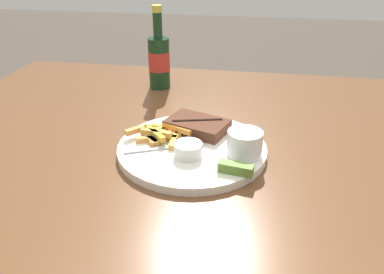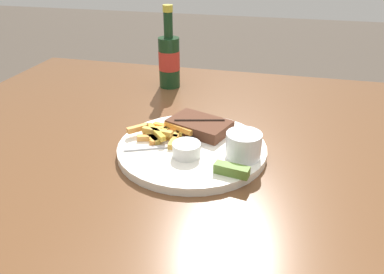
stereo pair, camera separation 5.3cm
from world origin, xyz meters
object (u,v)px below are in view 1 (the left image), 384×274
at_px(dinner_plate, 192,149).
at_px(knife_utensil, 189,134).
at_px(fork_utensil, 153,149).
at_px(coleslaw_cup, 245,142).
at_px(pickle_spear, 236,168).
at_px(dipping_sauce_cup, 189,149).
at_px(steak_portion, 198,126).
at_px(beer_bottle, 159,60).

height_order(dinner_plate, knife_utensil, knife_utensil).
height_order(fork_utensil, knife_utensil, knife_utensil).
height_order(coleslaw_cup, knife_utensil, coleslaw_cup).
distance_m(pickle_spear, fork_utensil, 0.19).
bearing_deg(knife_utensil, dipping_sauce_cup, 160.63).
bearing_deg(coleslaw_cup, dipping_sauce_cup, -167.93).
height_order(coleslaw_cup, fork_utensil, coleslaw_cup).
xyz_separation_m(steak_portion, coleslaw_cup, (0.11, -0.09, 0.02)).
height_order(dipping_sauce_cup, beer_bottle, beer_bottle).
xyz_separation_m(dipping_sauce_cup, pickle_spear, (0.10, -0.05, -0.01)).
bearing_deg(coleslaw_cup, steak_portion, 139.60).
xyz_separation_m(fork_utensil, beer_bottle, (-0.09, 0.43, 0.07)).
bearing_deg(fork_utensil, pickle_spear, -41.60).
relative_size(steak_portion, pickle_spear, 2.27).
bearing_deg(knife_utensil, coleslaw_cup, -146.96).
bearing_deg(steak_portion, dipping_sauce_cup, -90.14).
distance_m(dipping_sauce_cup, beer_bottle, 0.47).
bearing_deg(dinner_plate, pickle_spear, -42.77).
xyz_separation_m(coleslaw_cup, knife_utensil, (-0.13, 0.07, -0.03)).
bearing_deg(fork_utensil, steak_portion, 28.76).
distance_m(steak_portion, coleslaw_cup, 0.15).
height_order(dipping_sauce_cup, pickle_spear, dipping_sauce_cup).
bearing_deg(steak_portion, dinner_plate, -92.26).
xyz_separation_m(coleslaw_cup, dipping_sauce_cup, (-0.11, -0.02, -0.01)).
xyz_separation_m(steak_portion, fork_utensil, (-0.08, -0.11, -0.01)).
height_order(coleslaw_cup, dipping_sauce_cup, coleslaw_cup).
bearing_deg(pickle_spear, dinner_plate, 137.23).
bearing_deg(steak_portion, fork_utensil, -127.71).
height_order(dinner_plate, coleslaw_cup, coleslaw_cup).
xyz_separation_m(steak_portion, beer_bottle, (-0.17, 0.32, 0.06)).
xyz_separation_m(dipping_sauce_cup, fork_utensil, (-0.08, 0.01, -0.01)).
height_order(dipping_sauce_cup, fork_utensil, dipping_sauce_cup).
height_order(dinner_plate, beer_bottle, beer_bottle).
bearing_deg(pickle_spear, fork_utensil, 161.93).
bearing_deg(coleslaw_cup, dinner_plate, 168.74).
bearing_deg(knife_utensil, pickle_spear, -169.62).
distance_m(steak_portion, beer_bottle, 0.37).
bearing_deg(dipping_sauce_cup, coleslaw_cup, 12.07).
distance_m(dinner_plate, coleslaw_cup, 0.12).
bearing_deg(dipping_sauce_cup, pickle_spear, -25.53).
height_order(pickle_spear, beer_bottle, beer_bottle).
xyz_separation_m(steak_portion, knife_utensil, (-0.02, -0.03, -0.01)).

